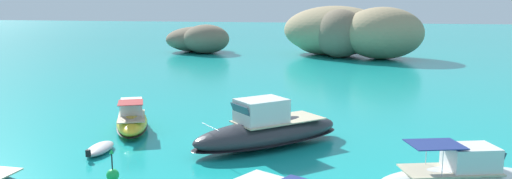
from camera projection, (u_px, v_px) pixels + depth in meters
islet_large at (346, 32)px, 73.30m from camera, size 26.09×22.13×7.62m
islet_small at (200, 40)px, 80.04m from camera, size 14.49×14.33×4.64m
motorboat_charcoal at (268, 131)px, 26.60m from camera, size 8.51×8.55×2.73m
motorboat_white at (462, 178)px, 19.85m from camera, size 7.38×4.28×2.22m
motorboat_yellow at (132, 120)px, 30.27m from camera, size 4.53×6.53×1.99m
dinghy_tender at (100, 149)px, 25.64m from camera, size 1.45×2.86×0.58m
channel_buoy at (113, 174)px, 21.47m from camera, size 0.56×0.56×1.48m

